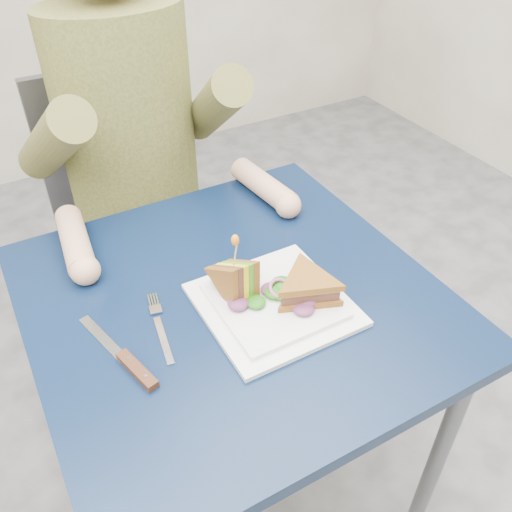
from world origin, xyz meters
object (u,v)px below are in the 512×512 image
chair (132,208)px  fork (161,329)px  sandwich_flat (307,287)px  sandwich_upright (236,280)px  diner (125,100)px  knife (130,364)px  table (235,324)px  plate (274,303)px

chair → fork: chair is taller
sandwich_flat → sandwich_upright: sandwich_upright is taller
diner → fork: (-0.15, -0.57, -0.18)m
chair → knife: size_ratio=4.26×
diner → sandwich_upright: bearing=-90.3°
table → diner: bearing=90.0°
sandwich_upright → fork: (-0.15, 0.00, -0.05)m
sandwich_flat → sandwich_upright: bearing=147.2°
sandwich_flat → fork: (-0.26, 0.07, -0.04)m
plate → sandwich_flat: sandwich_flat is taller
sandwich_flat → chair: bearing=98.0°
table → chair: 0.67m
sandwich_flat → table: bearing=139.7°
diner → knife: diner is taller
diner → sandwich_upright: (-0.00, -0.57, -0.13)m
chair → fork: (-0.15, -0.68, 0.19)m
diner → sandwich_upright: diner is taller
diner → plate: 0.64m
diner → knife: size_ratio=3.41×
sandwich_flat → fork: size_ratio=1.00×
chair → plate: size_ratio=3.58×
table → sandwich_upright: size_ratio=6.14×
sandwich_flat → plate: bearing=155.6°
chair → plate: 0.76m
sandwich_upright → table: bearing=81.7°
table → chair: (0.00, 0.66, -0.11)m
diner → plate: diner is taller
chair → fork: size_ratio=5.20×
table → chair: bearing=90.0°
diner → sandwich_upright: 0.59m
table → sandwich_upright: (-0.00, -0.02, 0.13)m
diner → knife: 0.69m
table → plate: plate is taller
sandwich_upright → fork: size_ratio=0.68×
plate → fork: size_ratio=1.46×
sandwich_flat → knife: sandwich_flat is taller
plate → sandwich_upright: (-0.05, 0.04, 0.05)m
diner → fork: size_ratio=4.17×
sandwich_upright → knife: (-0.23, -0.05, -0.05)m
table → sandwich_upright: sandwich_upright is taller
plate → fork: plate is taller
table → diner: (-0.00, 0.55, 0.26)m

